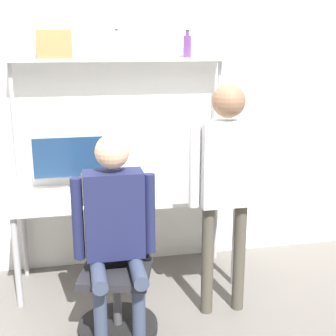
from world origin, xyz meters
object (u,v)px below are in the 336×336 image
Objects in this scene: person_standing at (226,172)px; monitor at (73,160)px; cell_phone at (138,196)px; bottle_purple at (187,46)px; bottle_clear at (117,46)px; person_seated at (115,221)px; office_chair at (118,291)px; laptop at (103,192)px; storage_box at (55,44)px.

monitor is at bearing 142.04° from person_standing.
monitor is 0.63m from cell_phone.
bottle_purple is 0.99× the size of bottle_clear.
person_seated is 6.23× the size of bottle_clear.
bottle_clear is (0.15, 0.99, 1.12)m from person_seated.
monitor is 2.90× the size of bottle_clear.
office_chair is at bearing -73.54° from monitor.
cell_phone is 0.67× the size of bottle_purple.
bottle_purple is (0.99, 0.04, 0.92)m from monitor.
person_standing is at bearing -32.70° from laptop.
storage_box reaches higher than person_standing.
cell_phone is at bearing 69.63° from person_seated.
office_chair is at bearing -110.86° from cell_phone.
storage_box reaches higher than laptop.
storage_box reaches higher than office_chair.
bottle_purple reaches higher than person_seated.
person_standing is 1.22m from bottle_purple.
laptop is 0.23× the size of person_seated.
cell_phone is at bearing 0.66° from laptop.
monitor is 1.01m from bottle_clear.
cell_phone is 0.84m from person_standing.
person_seated is at bearing -103.42° from office_chair.
person_seated reaches higher than cell_phone.
monitor is 2.43× the size of storage_box.
cell_phone is at bearing -29.31° from storage_box.
storage_box is at bearing 133.09° from laptop.
office_chair is at bearing -69.40° from storage_box.
office_chair is (-0.23, -0.62, -0.49)m from cell_phone.
person_seated is 1.54m from storage_box.
cell_phone is 0.11× the size of person_seated.
bottle_purple reaches higher than office_chair.
office_chair is (0.04, -0.61, -0.54)m from laptop.
person_seated reaches higher than office_chair.
bottle_purple is at bearing 2.57° from monitor.
person_standing reaches higher than laptop.
person_standing is 6.32× the size of storage_box.
bottle_clear reaches higher than person_seated.
monitor is at bearing -177.43° from bottle_purple.
laptop is 0.36× the size of office_chair.
bottle_purple reaches higher than person_standing.
bottle_purple is at bearing 34.36° from cell_phone.
bottle_clear is 0.49m from storage_box.
person_seated is at bearing -98.36° from bottle_clear.
bottle_clear is at bearing 0.00° from storage_box.
cell_phone is 0.09× the size of person_standing.
person_seated reaches higher than laptop.
office_chair reaches higher than cell_phone.
person_seated is (0.26, -0.95, -0.19)m from monitor.
bottle_purple is (0.48, 0.33, 1.17)m from cell_phone.
bottle_clear reaches higher than cell_phone.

